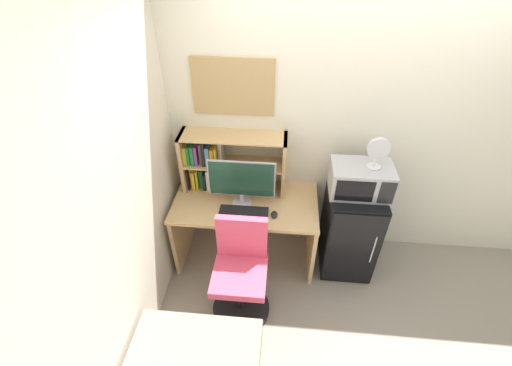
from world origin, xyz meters
The scene contains 12 objects.
wall_back centered at (0.40, 0.02, 1.30)m, with size 6.40×0.04×2.60m, color silver.
wall_left centered at (-1.62, -1.60, 1.30)m, with size 0.04×4.40×2.60m, color silver.
desk centered at (-0.89, -0.34, 0.52)m, with size 1.31×0.67×0.74m.
hutch_bookshelf centered at (-1.18, -0.12, 1.03)m, with size 0.95×0.26×0.56m.
monitor centered at (-0.92, -0.36, 0.99)m, with size 0.58×0.18×0.46m.
keyboard centered at (-0.89, -0.48, 0.75)m, with size 0.43×0.14×0.02m, color black.
computer_mouse centered at (-0.62, -0.50, 0.75)m, with size 0.06×0.09×0.03m, color black.
mini_fridge centered at (0.09, -0.31, 0.45)m, with size 0.47×0.57×0.91m.
microwave centered at (0.09, -0.31, 1.04)m, with size 0.51×0.34×0.26m.
desk_fan centered at (0.17, -0.31, 1.33)m, with size 0.18×0.11×0.28m.
desk_chair centered at (-0.87, -0.90, 0.42)m, with size 0.50×0.50×0.94m.
wall_corkboard centered at (-1.02, -0.01, 1.69)m, with size 0.68×0.02×0.48m, color tan.
Camera 1 is at (-0.58, -2.69, 2.80)m, focal length 24.22 mm.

